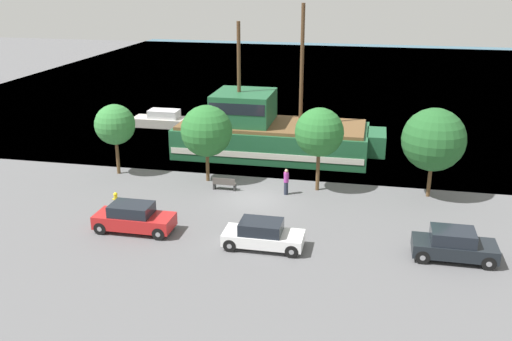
{
  "coord_description": "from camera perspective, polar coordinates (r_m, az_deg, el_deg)",
  "views": [
    {
      "loc": [
        6.99,
        -32.73,
        13.62
      ],
      "look_at": [
        -0.29,
        2.0,
        1.2
      ],
      "focal_mm": 40.0,
      "sensor_mm": 36.0,
      "label": 1
    }
  ],
  "objects": [
    {
      "name": "fire_hydrant",
      "position": [
        36.26,
        -13.85,
        -2.67
      ],
      "size": [
        0.42,
        0.25,
        0.76
      ],
      "color": "yellow",
      "rests_on": "ground_plane"
    },
    {
      "name": "parked_car_curb_front",
      "position": [
        30.19,
        19.16,
        -7.05
      ],
      "size": [
        4.07,
        1.85,
        1.58
      ],
      "color": "black",
      "rests_on": "ground_plane"
    },
    {
      "name": "tree_row_midwest",
      "position": [
        36.6,
        6.35,
        3.81
      ],
      "size": [
        3.14,
        3.14,
        5.51
      ],
      "color": "brown",
      "rests_on": "ground_plane"
    },
    {
      "name": "tree_row_mideast",
      "position": [
        38.34,
        -4.97,
        3.95
      ],
      "size": [
        3.47,
        3.47,
        5.27
      ],
      "color": "brown",
      "rests_on": "ground_plane"
    },
    {
      "name": "moored_boat_dockside",
      "position": [
        53.54,
        -8.75,
        4.98
      ],
      "size": [
        6.88,
        2.04,
        1.56
      ],
      "color": "#B7B2A8",
      "rests_on": "water_surface"
    },
    {
      "name": "parked_car_curb_rear",
      "position": [
        29.68,
        0.68,
        -6.45
      ],
      "size": [
        4.17,
        1.8,
        1.49
      ],
      "color": "white",
      "rests_on": "ground_plane"
    },
    {
      "name": "tree_row_east",
      "position": [
        40.79,
        -13.93,
        4.47
      ],
      "size": [
        2.81,
        2.81,
        5.0
      ],
      "color": "brown",
      "rests_on": "ground_plane"
    },
    {
      "name": "tree_row_west",
      "position": [
        37.02,
        17.34,
        2.96
      ],
      "size": [
        3.94,
        3.94,
        5.74
      ],
      "color": "brown",
      "rests_on": "ground_plane"
    },
    {
      "name": "parked_car_curb_mid",
      "position": [
        32.19,
        -12.13,
        -4.66
      ],
      "size": [
        4.36,
        1.79,
        1.61
      ],
      "color": "#B21E1E",
      "rests_on": "ground_plane"
    },
    {
      "name": "ground_plane",
      "position": [
        36.13,
        -0.21,
        -2.85
      ],
      "size": [
        160.0,
        160.0,
        0.0
      ],
      "primitive_type": "plane",
      "color": "#5B5B5E"
    },
    {
      "name": "water_surface",
      "position": [
        78.24,
        6.61,
        9.14
      ],
      "size": [
        80.0,
        80.0,
        0.0
      ],
      "primitive_type": "plane",
      "color": "#38667F",
      "rests_on": "ground"
    },
    {
      "name": "bench_promenade_east",
      "position": [
        37.5,
        -3.19,
        -1.33
      ],
      "size": [
        1.51,
        0.45,
        0.85
      ],
      "color": "#4C4742",
      "rests_on": "ground_plane"
    },
    {
      "name": "pirate_ship",
      "position": [
        44.41,
        1.25,
        3.76
      ],
      "size": [
        16.05,
        5.98,
        11.5
      ],
      "color": "#1E5633",
      "rests_on": "water_surface"
    },
    {
      "name": "pedestrian_walking_near",
      "position": [
        36.6,
        3.04,
        -1.12
      ],
      "size": [
        0.32,
        0.32,
        1.72
      ],
      "color": "#232838",
      "rests_on": "ground_plane"
    }
  ]
}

